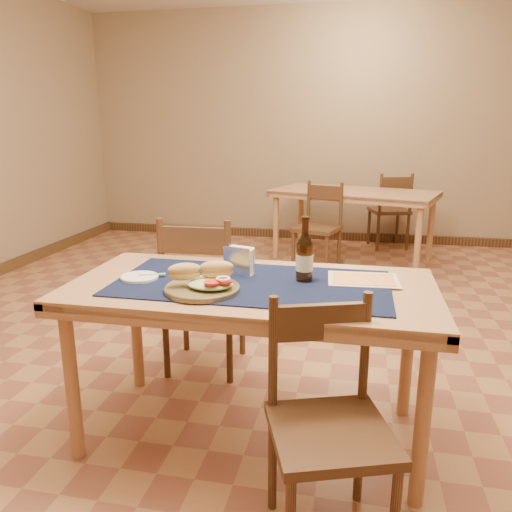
% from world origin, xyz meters
% --- Properties ---
extents(room, '(6.04, 7.04, 2.84)m').
position_xyz_m(room, '(0.00, 0.00, 1.40)').
color(room, '#9C6A44').
rests_on(room, ground).
extents(main_table, '(1.60, 0.80, 0.75)m').
position_xyz_m(main_table, '(0.00, -0.80, 0.67)').
color(main_table, '#A7734F').
rests_on(main_table, ground).
extents(placemat, '(1.20, 0.60, 0.01)m').
position_xyz_m(placemat, '(0.00, -0.80, 0.75)').
color(placemat, '#0E1434').
rests_on(placemat, main_table).
extents(baseboard, '(6.00, 7.00, 0.10)m').
position_xyz_m(baseboard, '(0.00, 0.00, 0.05)').
color(baseboard, '#4B331A').
rests_on(baseboard, ground).
extents(back_table, '(1.85, 1.29, 0.75)m').
position_xyz_m(back_table, '(0.40, 2.55, 0.67)').
color(back_table, '#A7734F').
rests_on(back_table, ground).
extents(chair_main_far, '(0.45, 0.45, 0.94)m').
position_xyz_m(chair_main_far, '(-0.42, -0.22, 0.49)').
color(chair_main_far, '#4B331A').
rests_on(chair_main_far, ground).
extents(chair_main_near, '(0.50, 0.50, 0.86)m').
position_xyz_m(chair_main_near, '(0.38, -1.32, 0.45)').
color(chair_main_near, '#4B331A').
rests_on(chair_main_near, ground).
extents(chair_back_near, '(0.51, 0.51, 0.88)m').
position_xyz_m(chair_back_near, '(0.07, 2.05, 0.46)').
color(chair_back_near, '#4B331A').
rests_on(chair_back_near, ground).
extents(chair_back_far, '(0.51, 0.51, 0.90)m').
position_xyz_m(chair_back_far, '(0.82, 3.16, 0.47)').
color(chair_back_far, '#4B331A').
rests_on(chair_back_far, ground).
extents(sandwich_plate, '(0.32, 0.32, 0.12)m').
position_xyz_m(sandwich_plate, '(-0.17, -0.95, 0.79)').
color(sandwich_plate, brown).
rests_on(sandwich_plate, placemat).
extents(side_plate, '(0.17, 0.17, 0.01)m').
position_xyz_m(side_plate, '(-0.51, -0.85, 0.76)').
color(side_plate, white).
rests_on(side_plate, placemat).
extents(fork, '(0.12, 0.06, 0.00)m').
position_xyz_m(fork, '(-0.45, -0.81, 0.77)').
color(fork, '#7CC46C').
rests_on(fork, side_plate).
extents(beer_bottle, '(0.08, 0.08, 0.29)m').
position_xyz_m(beer_bottle, '(0.22, -0.73, 0.86)').
color(beer_bottle, '#4D290D').
rests_on(beer_bottle, placemat).
extents(napkin_holder, '(0.16, 0.09, 0.13)m').
position_xyz_m(napkin_holder, '(-0.08, -0.69, 0.82)').
color(napkin_holder, white).
rests_on(napkin_holder, placemat).
extents(menu_card, '(0.32, 0.25, 0.01)m').
position_xyz_m(menu_card, '(0.48, -0.67, 0.76)').
color(menu_card, beige).
rests_on(menu_card, placemat).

